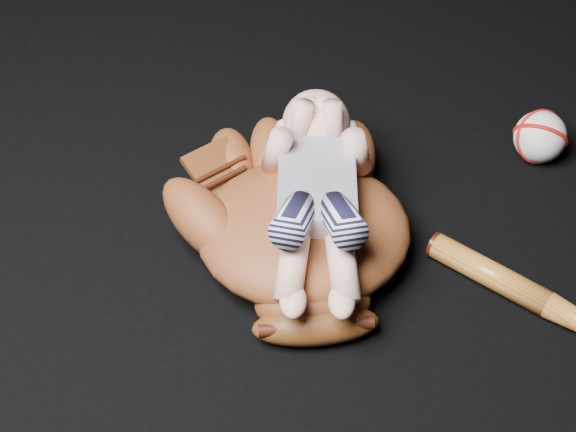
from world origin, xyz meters
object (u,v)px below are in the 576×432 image
Objects in this scene: newborn_baby at (317,195)px; baseball at (540,137)px; baseball_glove at (304,223)px; baseball_bat at (563,313)px.

newborn_baby is 4.56× the size of baseball.
baseball_glove is 0.44m from baseball.
baseball_glove is 5.13× the size of baseball.
newborn_baby is 0.44m from baseball.
newborn_baby reaches higher than baseball_glove.
baseball_glove is at bearing -164.11° from baseball.
newborn_baby is 0.37m from baseball_bat.
baseball_glove reaches higher than baseball.
baseball_glove is 1.06× the size of baseball_bat.
baseball is (0.11, 0.32, 0.02)m from baseball_bat.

